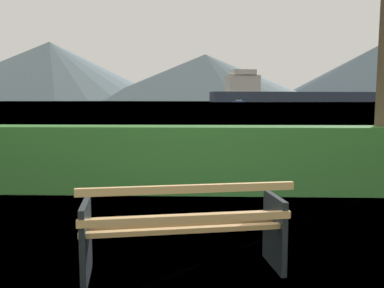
{
  "coord_description": "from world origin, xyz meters",
  "views": [
    {
      "loc": [
        0.19,
        -3.45,
        1.56
      ],
      "look_at": [
        0.0,
        2.36,
        0.9
      ],
      "focal_mm": 37.06,
      "sensor_mm": 36.0,
      "label": 1
    }
  ],
  "objects": [
    {
      "name": "cargo_ship_large",
      "position": [
        50.32,
        258.05,
        5.66
      ],
      "size": [
        111.83,
        35.13,
        20.23
      ],
      "color": "#2D384C",
      "rests_on": "water_surface"
    },
    {
      "name": "sailboat_mid",
      "position": [
        20.63,
        238.76,
        0.53
      ],
      "size": [
        8.5,
        6.48,
        1.42
      ],
      "color": "#335693",
      "rests_on": "water_surface"
    },
    {
      "name": "distant_hills",
      "position": [
        -7.84,
        561.98,
        38.98
      ],
      "size": [
        802.99,
        348.84,
        83.22
      ],
      "color": "slate",
      "rests_on": "ground_plane"
    },
    {
      "name": "hedge_row",
      "position": [
        0.0,
        3.14,
        0.56
      ],
      "size": [
        7.47,
        0.66,
        1.11
      ],
      "primitive_type": "cube",
      "color": "#387A33",
      "rests_on": "ground_plane"
    },
    {
      "name": "ground_plane",
      "position": [
        0.0,
        0.0,
        0.0
      ],
      "size": [
        1400.0,
        1400.0,
        0.0
      ],
      "primitive_type": "plane",
      "color": "#567A38"
    },
    {
      "name": "water_surface",
      "position": [
        0.0,
        307.84,
        0.0
      ],
      "size": [
        620.0,
        620.0,
        0.0
      ],
      "primitive_type": "plane",
      "color": "#6B8EA3",
      "rests_on": "ground_plane"
    },
    {
      "name": "park_bench",
      "position": [
        0.01,
        -0.06,
        0.43
      ],
      "size": [
        1.86,
        0.88,
        0.87
      ],
      "color": "tan",
      "rests_on": "ground_plane"
    }
  ]
}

